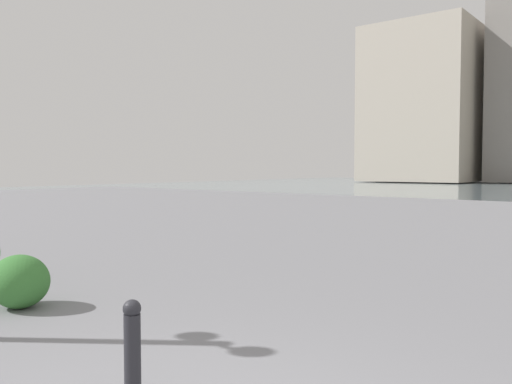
{
  "coord_description": "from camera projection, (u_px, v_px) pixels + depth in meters",
  "views": [
    {
      "loc": [
        -1.98,
        1.7,
        1.68
      ],
      "look_at": [
        5.46,
        -7.71,
        1.11
      ],
      "focal_mm": 36.64,
      "sensor_mm": 36.0,
      "label": 1
    }
  ],
  "objects": [
    {
      "name": "building_annex",
      "position": [
        428.0,
        106.0,
        65.32
      ],
      "size": [
        12.46,
        15.09,
        18.6
      ],
      "color": "#B2A899",
      "rests_on": "ground"
    },
    {
      "name": "bollard_near",
      "position": [
        132.0,
        349.0,
        3.71
      ],
      "size": [
        0.13,
        0.13,
        0.74
      ],
      "color": "#232328",
      "rests_on": "ground"
    },
    {
      "name": "shrub_wide",
      "position": [
        19.0,
        281.0,
        6.23
      ],
      "size": [
        0.75,
        0.68,
        0.64
      ],
      "color": "#387533",
      "rests_on": "ground"
    }
  ]
}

